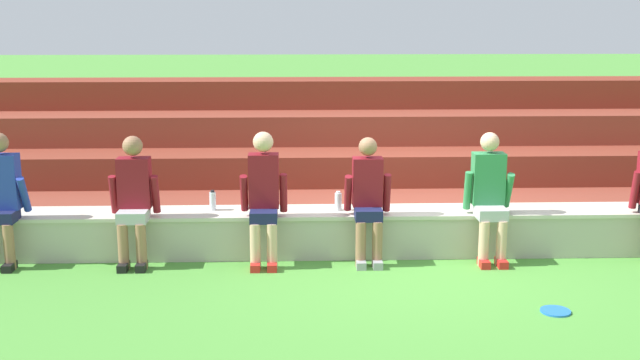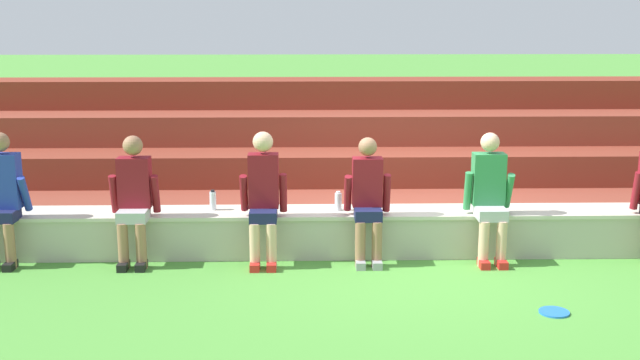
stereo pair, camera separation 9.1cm
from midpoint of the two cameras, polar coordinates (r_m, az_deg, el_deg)
ground_plane at (r=8.70m, az=7.05°, el=-5.75°), size 80.00×80.00×0.00m
stone_seating_wall at (r=8.88m, az=6.85°, el=-3.60°), size 10.02×0.58×0.49m
brick_bleachers at (r=11.29m, az=5.09°, el=1.69°), size 11.77×3.13×1.65m
person_far_left at (r=8.96m, az=-21.66°, el=-1.03°), size 0.53×0.47×1.41m
person_left_of_center at (r=8.58m, az=-12.97°, el=-1.19°), size 0.52×0.53×1.37m
person_center at (r=8.38m, az=-3.79°, el=-1.09°), size 0.50×0.53×1.41m
person_right_of_center at (r=8.44m, az=3.76°, el=-1.27°), size 0.50×0.51×1.34m
person_far_right at (r=8.67m, az=12.42°, el=-1.01°), size 0.52×0.57×1.38m
water_bottle_center_gap at (r=8.82m, az=-7.43°, el=-1.48°), size 0.07×0.07×0.23m
water_bottle_near_right at (r=8.73m, az=1.62°, el=-1.55°), size 0.08×0.08×0.21m
frisbee at (r=7.51m, az=16.85°, el=-9.10°), size 0.27×0.27×0.02m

